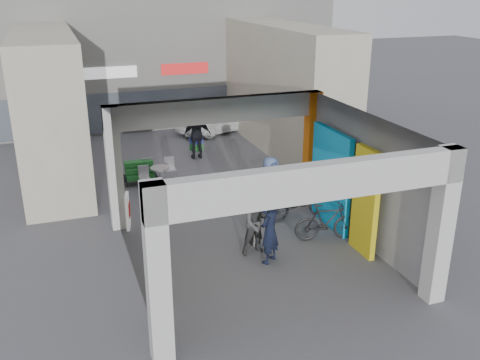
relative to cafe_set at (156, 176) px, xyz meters
name	(u,v)px	position (x,y,z in m)	size (l,w,h in m)	color
ground	(242,241)	(1.35, -5.03, -0.29)	(90.00, 90.00, 0.00)	#535358
arcade_canopy	(274,168)	(1.89, -5.85, 2.01)	(6.40, 6.45, 6.40)	#B6B6B1
far_building	(143,39)	(1.35, 8.96, 3.70)	(18.00, 4.08, 8.00)	silver
plaza_bldg_left	(50,105)	(-3.15, 2.47, 2.21)	(2.00, 9.00, 5.00)	#B7AF97
plaza_bldg_right	(284,88)	(5.85, 2.47, 2.21)	(2.00, 9.00, 5.00)	#B7AF97
bollard_left	(163,205)	(-0.34, -2.83, 0.13)	(0.09, 0.09, 0.84)	gray
bollard_center	(212,193)	(1.26, -2.60, 0.19)	(0.09, 0.09, 0.96)	gray
bollard_right	(266,186)	(3.07, -2.48, 0.14)	(0.09, 0.09, 0.86)	gray
advert_board_near	(160,294)	(-1.39, -7.68, 0.21)	(0.20, 0.55, 1.00)	silver
advert_board_far	(128,211)	(-1.39, -3.15, 0.21)	(0.20, 0.55, 1.00)	silver
cafe_set	(156,176)	(0.00, 0.00, 0.00)	(1.36, 1.10, 0.82)	#A2A2A7
produce_stand	(140,175)	(-0.49, 0.28, 0.01)	(1.16, 0.63, 0.76)	black
crate_stack	(196,143)	(2.36, 3.37, -0.01)	(0.53, 0.46, 0.56)	#1B5F23
border_collie	(255,235)	(1.61, -5.30, -0.02)	(0.25, 0.50, 0.69)	black
man_with_dog	(270,231)	(1.61, -6.31, 0.56)	(0.62, 0.41, 1.71)	black
man_back_turned	(258,223)	(1.50, -5.80, 0.57)	(0.83, 0.65, 1.72)	#414244
man_elderly	(270,185)	(2.79, -3.49, 0.59)	(0.86, 0.56, 1.76)	#5369A1
man_crates	(197,135)	(2.11, 2.30, 0.65)	(1.11, 0.46, 1.89)	black
bicycle_front	(299,202)	(3.41, -4.22, 0.25)	(0.71, 2.05, 1.08)	black
bicycle_rear	(327,222)	(3.52, -5.70, 0.23)	(0.49, 1.74, 1.05)	black
white_van	(221,116)	(4.20, 5.82, 0.45)	(1.76, 4.37, 1.49)	white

